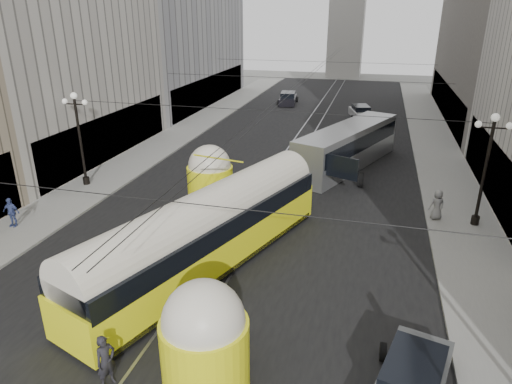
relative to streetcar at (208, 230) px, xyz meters
The scene contains 16 objects.
road 22.54m from the streetcar, 88.73° to the left, with size 20.00×85.00×0.02m, color black.
sidewalk_left 28.45m from the streetcar, 113.90° to the left, with size 4.00×72.00×0.15m, color gray.
sidewalk_right 28.87m from the streetcar, 64.28° to the left, with size 4.00×72.00×0.15m, color gray.
rail_left 22.54m from the streetcar, 90.64° to the left, with size 0.12×85.00×0.04m, color gray.
rail_right 22.57m from the streetcar, 86.81° to the left, with size 0.12×85.00×0.04m, color gray.
lamppost_left_mid 14.59m from the streetcar, 146.69° to the left, with size 1.86×0.44×6.37m.
lamppost_right_mid 15.43m from the streetcar, 31.26° to the left, with size 1.86×0.44×6.37m.
catenary 21.82m from the streetcar, 88.35° to the left, with size 25.00×72.00×0.23m.
streetcar is the anchor object (origin of this frame).
city_bus 17.68m from the streetcar, 72.92° to the left, with size 7.18×13.17×3.22m.
sedan_grey 10.83m from the streetcar, 33.57° to the right, with size 2.98×4.92×1.45m.
sedan_white_far 35.38m from the streetcar, 81.27° to the left, with size 3.02×4.91×1.44m.
sedan_dark_far 41.27m from the streetcar, 95.92° to the left, with size 2.58×5.14×1.56m.
pedestrian_crossing_a 7.97m from the streetcar, 94.45° to the right, with size 0.69×0.45×1.89m, color black.
pedestrian_sidewalk_right 13.73m from the streetcar, 36.60° to the left, with size 0.87×0.54×1.79m, color gray.
pedestrian_sidewalk_left 12.20m from the streetcar, behind, with size 0.99×0.57×1.70m, color #3E4D89.
Camera 1 is at (6.57, -7.85, 11.51)m, focal length 32.00 mm.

